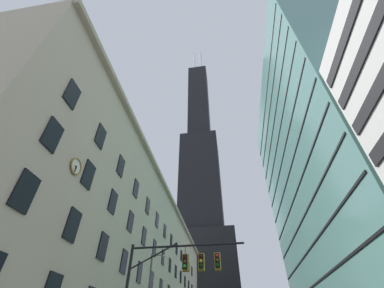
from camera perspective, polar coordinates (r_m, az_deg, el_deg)
station_building at (r=48.39m, az=-14.84°, el=-25.65°), size 14.69×74.09×24.50m
dark_skyscraper at (r=115.05m, az=2.25°, el=-13.96°), size 26.99×26.99×180.03m
glass_office_midrise at (r=48.44m, az=29.62°, el=-5.17°), size 14.59×42.19×49.77m
traffic_signal_mast at (r=18.01m, az=-2.94°, el=-27.73°), size 8.00×0.63×6.99m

